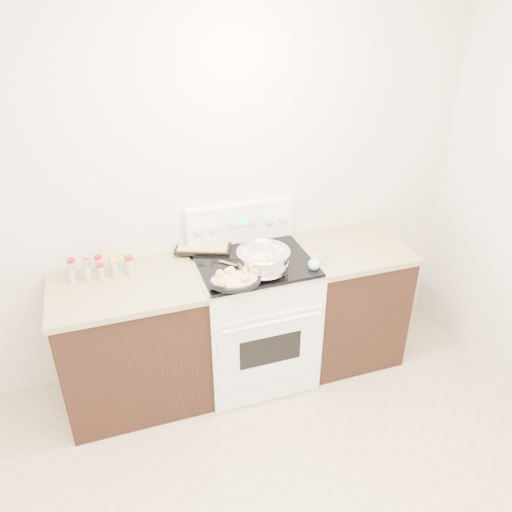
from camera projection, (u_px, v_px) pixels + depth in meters
name	position (u px, v px, depth m)	size (l,w,h in m)	color
room_shell	(289.00, 277.00, 1.63)	(4.10, 3.60, 2.75)	silver
counter_left	(134.00, 343.00, 3.28)	(0.93, 0.67, 0.92)	black
counter_right	(346.00, 300.00, 3.72)	(0.73, 0.67, 0.92)	black
kitchen_range	(254.00, 316.00, 3.50)	(0.78, 0.73, 1.22)	white
mixing_bowl	(263.00, 261.00, 3.10)	(0.34, 0.34, 0.20)	silver
roasting_pan	(234.00, 281.00, 2.96)	(0.36, 0.28, 0.12)	black
baking_sheet	(204.00, 245.00, 3.42)	(0.44, 0.38, 0.06)	black
wooden_spoon	(233.00, 270.00, 3.13)	(0.20, 0.21, 0.04)	#A8784C
blue_ladle	(315.00, 263.00, 3.17)	(0.22, 0.20, 0.10)	#9AD7E6
spice_jars	(100.00, 267.00, 3.12)	(0.40, 0.15, 0.13)	#BFB28C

